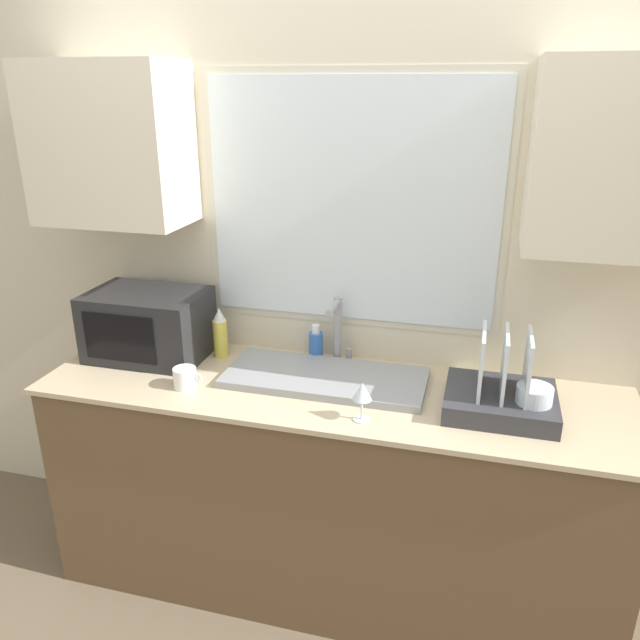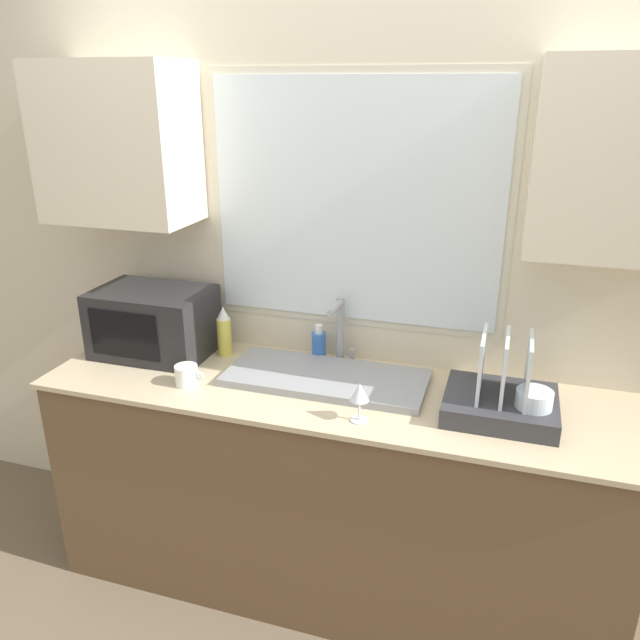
# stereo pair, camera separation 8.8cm
# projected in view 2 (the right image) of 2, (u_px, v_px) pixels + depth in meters

# --- Properties ---
(ground_plane) EXTENTS (12.00, 12.00, 0.00)m
(ground_plane) POSITION_uv_depth(u_px,v_px,m) (308.00, 634.00, 2.39)
(ground_plane) COLOR brown
(countertop) EXTENTS (2.21, 0.63, 0.91)m
(countertop) POSITION_uv_depth(u_px,v_px,m) (330.00, 489.00, 2.50)
(countertop) COLOR brown
(countertop) RESTS_ON ground_plane
(wall_back) EXTENTS (6.00, 0.38, 2.60)m
(wall_back) POSITION_uv_depth(u_px,v_px,m) (353.00, 244.00, 2.42)
(wall_back) COLOR beige
(wall_back) RESTS_ON ground_plane
(sink_basin) EXTENTS (0.76, 0.33, 0.03)m
(sink_basin) POSITION_uv_depth(u_px,v_px,m) (326.00, 378.00, 2.38)
(sink_basin) COLOR gray
(sink_basin) RESTS_ON countertop
(faucet) EXTENTS (0.08, 0.16, 0.27)m
(faucet) POSITION_uv_depth(u_px,v_px,m) (340.00, 326.00, 2.48)
(faucet) COLOR #99999E
(faucet) RESTS_ON countertop
(microwave) EXTENTS (0.47, 0.33, 0.28)m
(microwave) POSITION_uv_depth(u_px,v_px,m) (153.00, 322.00, 2.59)
(microwave) COLOR #232326
(microwave) RESTS_ON countertop
(dish_rack) EXTENTS (0.38, 0.33, 0.29)m
(dish_rack) POSITION_uv_depth(u_px,v_px,m) (503.00, 399.00, 2.12)
(dish_rack) COLOR #333338
(dish_rack) RESTS_ON countertop
(spray_bottle) EXTENTS (0.06, 0.06, 0.21)m
(spray_bottle) POSITION_uv_depth(u_px,v_px,m) (224.00, 332.00, 2.59)
(spray_bottle) COLOR #D8CC4C
(spray_bottle) RESTS_ON countertop
(soap_bottle) EXTENTS (0.06, 0.06, 0.15)m
(soap_bottle) POSITION_uv_depth(u_px,v_px,m) (319.00, 345.00, 2.55)
(soap_bottle) COLOR blue
(soap_bottle) RESTS_ON countertop
(mug_near_sink) EXTENTS (0.12, 0.09, 0.08)m
(mug_near_sink) POSITION_uv_depth(u_px,v_px,m) (187.00, 375.00, 2.35)
(mug_near_sink) COLOR white
(mug_near_sink) RESTS_ON countertop
(wine_glass) EXTENTS (0.07, 0.07, 0.14)m
(wine_glass) POSITION_uv_depth(u_px,v_px,m) (360.00, 394.00, 2.07)
(wine_glass) COLOR silver
(wine_glass) RESTS_ON countertop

